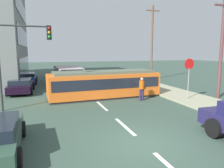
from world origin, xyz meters
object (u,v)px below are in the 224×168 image
streetcar_tram (104,84)px  parked_sedan_far (27,78)px  city_bus (68,74)px  utility_pole_near (222,47)px  stop_sign (189,70)px  parked_sedan_mid (21,86)px  utility_pole_mid (152,42)px  pedestrian_crossing (142,88)px  traffic_light_mast (20,49)px

streetcar_tram → parked_sedan_far: 11.35m
city_bus → utility_pole_near: size_ratio=0.82×
stop_sign → parked_sedan_mid: bearing=149.5°
city_bus → utility_pole_near: utility_pole_near is taller
stop_sign → utility_pole_mid: size_ratio=0.32×
pedestrian_crossing → stop_sign: size_ratio=0.58×
pedestrian_crossing → traffic_light_mast: size_ratio=0.32×
traffic_light_mast → utility_pole_near: (13.83, -1.11, 0.24)m
parked_sedan_far → utility_pole_mid: 15.19m
stop_sign → streetcar_tram: bearing=151.5°
streetcar_tram → parked_sedan_far: size_ratio=1.99×
pedestrian_crossing → utility_pole_mid: 12.25m
streetcar_tram → traffic_light_mast: bearing=-161.4°
stop_sign → utility_pole_near: bearing=-0.8°
parked_sedan_far → streetcar_tram: bearing=-57.3°
pedestrian_crossing → utility_pole_near: bearing=-9.8°
utility_pole_near → utility_pole_mid: utility_pole_mid is taller
traffic_light_mast → utility_pole_mid: 17.18m
utility_pole_mid → parked_sedan_mid: bearing=-164.9°
city_bus → parked_sedan_mid: (-4.51, -4.56, -0.43)m
pedestrian_crossing → city_bus: bearing=111.0°
parked_sedan_mid → parked_sedan_far: bearing=88.3°
stop_sign → city_bus: bearing=122.2°
streetcar_tram → city_bus: (-1.78, 8.52, -0.01)m
streetcar_tram → pedestrian_crossing: (2.25, -1.97, -0.12)m
parked_sedan_mid → stop_sign: bearing=-30.5°
city_bus → utility_pole_mid: (10.20, -0.59, 3.63)m
pedestrian_crossing → streetcar_tram: bearing=138.8°
stop_sign → utility_pole_near: size_ratio=0.39×
streetcar_tram → utility_pole_near: 9.17m
stop_sign → utility_pole_near: (2.74, -0.04, 1.68)m
parked_sedan_mid → traffic_light_mast: (0.65, -5.86, 3.01)m
parked_sedan_far → city_bus: bearing=-13.2°
parked_sedan_far → utility_pole_mid: (14.55, -1.61, 4.06)m
parked_sedan_mid → traffic_light_mast: size_ratio=0.86×
city_bus → traffic_light_mast: size_ratio=1.17×
stop_sign → traffic_light_mast: bearing=174.5°
parked_sedan_far → utility_pole_mid: size_ratio=0.48×
parked_sedan_far → stop_sign: bearing=-47.2°
streetcar_tram → parked_sedan_mid: streetcar_tram is taller
parked_sedan_far → utility_pole_near: 19.31m
parked_sedan_mid → utility_pole_near: 16.40m
pedestrian_crossing → parked_sedan_mid: pedestrian_crossing is taller
streetcar_tram → traffic_light_mast: 6.49m
parked_sedan_mid → utility_pole_near: bearing=-25.7°
parked_sedan_far → traffic_light_mast: (0.48, -11.44, 3.01)m
city_bus → parked_sedan_mid: bearing=-134.7°
pedestrian_crossing → stop_sign: (3.20, -0.99, 1.25)m
streetcar_tram → parked_sedan_far: bearing=122.7°
traffic_light_mast → utility_pole_near: size_ratio=0.70×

